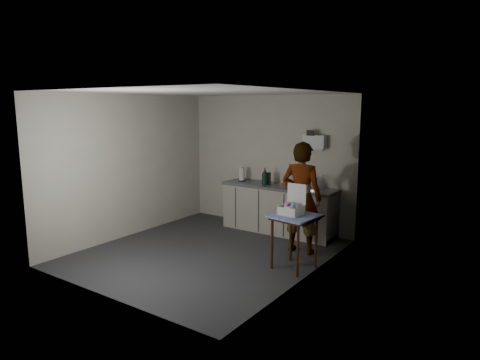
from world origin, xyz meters
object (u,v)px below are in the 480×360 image
Objects in this scene: side_table at (295,222)px; paper_towel at (242,175)px; soda_can at (285,182)px; bakery_box at (292,208)px; kitchen_counter at (279,210)px; dish_rack at (310,186)px; dark_bottle at (269,178)px; standing_man at (302,198)px; soap_bottle at (265,176)px.

paper_towel reaches higher than side_table.
side_table is 5.97× the size of soda_can.
bakery_box is (-0.07, 0.04, 0.20)m from side_table.
dish_rack reaches higher than kitchen_counter.
soda_can is 0.37× the size of dish_rack.
soda_can is 1.75m from bakery_box.
side_table is at bearing -48.23° from dark_bottle.
side_table is 0.78m from standing_man.
standing_man is 1.10m from soda_can.
side_table is at bearing -25.92° from bakery_box.
soap_bottle is 0.40m from soda_can.
paper_towel is at bearing -179.56° from dish_rack.
paper_towel reaches higher than dish_rack.
kitchen_counter is at bearing -0.18° from paper_towel.
kitchen_counter reaches higher than side_table.
standing_man is 1.31m from soap_bottle.
bakery_box is (1.03, -1.45, 0.49)m from kitchen_counter.
kitchen_counter is 0.56m from soda_can.
dish_rack is at bearing 0.44° from paper_towel.
paper_towel is (-0.59, 0.09, -0.03)m from soap_bottle.
bakery_box is at bearing -37.58° from paper_towel.
paper_towel is 0.73× the size of dish_rack.
soda_can is at bearing 8.83° from dark_bottle.
kitchen_counter is 0.84m from dish_rack.
standing_man is at bearing -24.29° from paper_towel.
soda_can is 0.50× the size of paper_towel.
dark_bottle reaches higher than side_table.
dark_bottle is at bearing -178.02° from dish_rack.
soda_can reaches higher than kitchen_counter.
bakery_box reaches higher than kitchen_counter.
side_table is 2.18× the size of dish_rack.
kitchen_counter is 2.75× the size of side_table.
dish_rack is (0.84, 0.03, -0.06)m from dark_bottle.
bakery_box is at bearing 161.03° from side_table.
soda_can is (0.11, 0.03, 0.55)m from kitchen_counter.
standing_man is at bearing -31.26° from soap_bottle.
dish_rack is at bearing -2.19° from soda_can.
standing_man is 7.93× the size of dark_bottle.
dish_rack is (0.53, -0.02, -0.01)m from soda_can.
kitchen_counter is at bearing 19.57° from soap_bottle.
standing_man is at bearing -74.38° from dish_rack.
soap_bottle is (-0.26, -0.09, 0.65)m from kitchen_counter.
standing_man is 6.72× the size of paper_towel.
bakery_box is (0.40, -1.46, -0.06)m from dish_rack.
dish_rack is (-0.22, 0.78, 0.05)m from standing_man.
soap_bottle is 0.10m from dark_bottle.
bakery_box is at bearing -54.53° from kitchen_counter.
dish_rack reaches higher than soda_can.
standing_man is 1.31m from dark_bottle.
soda_can is (-0.99, 1.52, 0.27)m from side_table.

